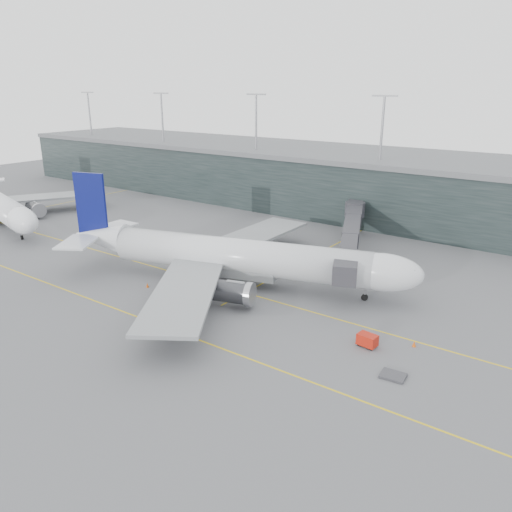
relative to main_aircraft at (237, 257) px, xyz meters
The scene contains 17 objects.
ground 5.35m from the main_aircraft, 134.52° to the left, with size 320.00×320.00×0.00m, color #56555A.
taxiline_a 5.57m from the main_aircraft, 125.68° to the right, with size 160.00×0.25×0.02m, color yellow.
taxiline_b 19.00m from the main_aircraft, 95.18° to the right, with size 160.00×0.25×0.02m, color yellow.
taxiline_lead_main 22.46m from the main_aircraft, 81.25° to the left, with size 0.25×60.00×0.02m, color yellow.
taxiline_lead_adj 79.81m from the main_aircraft, 164.20° to the left, with size 0.25×60.00×0.02m, color yellow.
terminal 59.78m from the main_aircraft, 91.60° to the left, with size 240.00×36.00×29.00m.
main_aircraft is the anchor object (origin of this frame).
jet_bridge 27.66m from the main_aircraft, 65.85° to the left, with size 21.17×44.89×7.08m.
gse_cart 27.51m from the main_aircraft, 15.25° to the right, with size 2.59×1.81×1.66m.
baggage_dolly 34.07m from the main_aircraft, 20.80° to the right, with size 2.76×2.21×0.28m, color #36363B.
uld_a 14.58m from the main_aircraft, 125.33° to the left, with size 2.28×1.84×2.03m.
uld_b 14.24m from the main_aircraft, 101.22° to the left, with size 2.34×2.09×1.78m.
uld_c 13.90m from the main_aircraft, 100.61° to the left, with size 2.26×2.02×1.71m.
cone_nose 31.68m from the main_aircraft, ahead, with size 0.49×0.49×0.78m, color #DD520C.
cone_wing_stbd 19.18m from the main_aircraft, 73.79° to the right, with size 0.50×0.50×0.79m, color #F93D0D.
cone_wing_port 13.33m from the main_aircraft, 66.60° to the left, with size 0.45×0.45×0.72m, color orange.
cone_tail 15.42m from the main_aircraft, 138.49° to the right, with size 0.48×0.48×0.76m, color #CA4F0B.
Camera 1 is at (49.12, -62.69, 31.35)m, focal length 35.00 mm.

